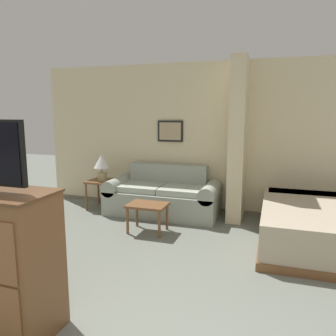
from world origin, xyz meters
The scene contains 7 objects.
wall_back centered at (0.00, 4.43, 1.29)m, with size 6.83×0.16×2.60m.
wall_partition_pillar centered at (0.31, 4.06, 1.30)m, with size 0.24×0.61×2.60m.
couch centered at (-0.92, 3.94, 0.31)m, with size 1.94×0.84×0.83m.
coffee_table centered at (-0.85, 3.04, 0.36)m, with size 0.57×0.43×0.42m.
side_table centered at (-2.07, 3.90, 0.45)m, with size 0.49×0.49×0.53m.
table_lamp centered at (-2.07, 3.90, 0.83)m, with size 0.28×0.28×0.48m.
bed centered at (1.62, 3.30, 0.27)m, with size 1.75×2.06×0.53m.
Camera 1 is at (0.87, -1.27, 1.75)m, focal length 35.00 mm.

